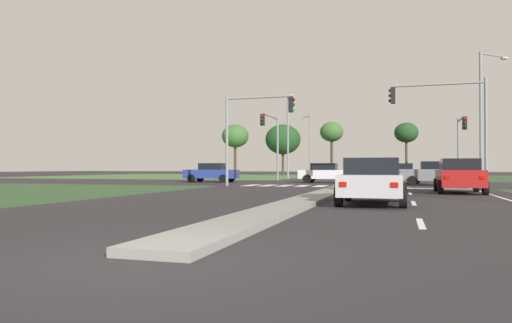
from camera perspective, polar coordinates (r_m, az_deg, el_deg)
The scene contains 35 objects.
ground_plane at distance 35.60m, azimuth 11.88°, elevation -2.61°, with size 200.00×200.00×0.00m, color #282628.
grass_verge_far_left at distance 66.43m, azimuth -8.63°, elevation -1.72°, with size 35.00×35.00×0.01m, color #476B38.
median_island_near at distance 16.77m, azimuth 6.19°, elevation -4.53°, with size 1.20×22.00×0.14m, color gray.
median_island_far at distance 60.54m, azimuth 13.94°, elevation -1.75°, with size 1.20×36.00×0.14m, color gray.
lane_dash_near at distance 10.78m, azimuth 19.02°, elevation -6.98°, with size 0.14×2.00×0.01m, color silver.
lane_dash_second at distance 16.75m, azimuth 18.25°, elevation -4.73°, with size 0.14×2.00×0.01m, color silver.
lane_dash_third at distance 22.74m, azimuth 17.89°, elevation -3.66°, with size 0.14×2.00×0.01m, color silver.
lane_dash_fourth at distance 28.73m, azimuth 17.68°, elevation -3.04°, with size 0.14×2.00×0.01m, color silver.
stop_bar_near at distance 28.48m, azimuth 18.29°, elevation -3.06°, with size 6.40×0.50×0.01m, color silver.
crosswalk_bar_near at distance 31.73m, azimuth -0.57°, elevation -2.85°, with size 0.70×2.80×0.01m, color silver.
crosswalk_bar_second at distance 31.40m, azimuth 1.44°, elevation -2.87°, with size 0.70×2.80×0.01m, color silver.
crosswalk_bar_third at distance 31.11m, azimuth 3.48°, elevation -2.89°, with size 0.70×2.80×0.01m, color silver.
crosswalk_bar_fourth at distance 30.87m, azimuth 5.56°, elevation -2.91°, with size 0.70×2.80×0.01m, color silver.
crosswalk_bar_fifth at distance 30.66m, azimuth 7.67°, elevation -2.92°, with size 0.70×2.80×0.01m, color silver.
crosswalk_bar_sixth at distance 30.50m, azimuth 9.81°, elevation -2.92°, with size 0.70×2.80×0.01m, color silver.
crosswalk_bar_seventh at distance 30.38m, azimuth 11.96°, elevation -2.93°, with size 0.70×2.80×0.01m, color silver.
car_navy_near at distance 22.45m, azimuth 14.61°, elevation -1.75°, with size 1.96×4.36×1.52m.
car_grey_second at distance 33.79m, azimuth 20.53°, elevation -1.31°, with size 4.45×2.01×1.59m.
car_blue_third at distance 38.73m, azimuth -5.31°, elevation -1.31°, with size 4.28×1.99×1.53m.
car_red_fourth at distance 24.14m, azimuth 23.04°, elevation -1.55°, with size 2.04×4.22×1.59m.
car_white_fifth at distance 37.12m, azimuth 8.31°, elevation -1.35°, with size 4.16×2.01×1.51m.
car_teal_sixth at distance 37.37m, azimuth 16.51°, elevation -1.33°, with size 4.18×2.07×1.49m.
car_silver_seventh at distance 15.95m, azimuth 13.73°, elevation -2.22°, with size 2.08×4.32×1.49m.
traffic_signal_far_left at distance 41.65m, azimuth 1.95°, elevation 3.22°, with size 0.32×5.30×5.82m.
traffic_signal_far_right at distance 40.75m, azimuth 23.21°, elevation 2.73°, with size 0.32×4.37×5.22m.
traffic_signal_near_left at distance 30.38m, azimuth -0.64°, elevation 4.62°, with size 4.55×0.32×5.85m.
traffic_signal_near_right at distance 29.13m, azimuth 22.12°, elevation 5.36°, with size 5.27×0.32×6.15m.
street_lamp_second at distance 36.19m, azimuth 25.46°, elevation 5.55°, with size 2.13×1.81×9.03m.
street_lamp_third at distance 50.44m, azimuth 3.87°, elevation 3.51°, with size 1.27×2.40×8.66m.
street_lamp_fourth at distance 63.30m, azimuth 6.34°, elevation 2.33°, with size 1.69×1.77×8.01m.
pedestrian_at_median at distance 44.98m, azimuth 13.30°, elevation -0.76°, with size 0.34×0.34×1.64m.
treeline_near at distance 77.28m, azimuth -2.49°, elevation 3.01°, with size 4.33×4.33×8.10m.
treeline_second at distance 74.05m, azimuth 3.23°, elevation 2.63°, with size 5.44×5.44×7.83m.
treeline_third at distance 71.18m, azimuth 9.00°, elevation 3.44°, with size 3.42×3.42×7.88m.
treeline_fourth at distance 71.16m, azimuth 17.47°, elevation 3.26°, with size 3.33×3.33×7.55m.
Camera 1 is at (3.10, -5.45, 1.19)m, focal length 33.58 mm.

